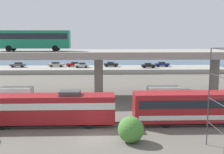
{
  "coord_description": "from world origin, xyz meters",
  "views": [
    {
      "loc": [
        0.57,
        -28.82,
        10.57
      ],
      "look_at": [
        2.17,
        15.69,
        4.08
      ],
      "focal_mm": 45.64,
      "sensor_mm": 36.0,
      "label": 1
    }
  ],
  "objects_px": {
    "transit_bus_on_overpass": "(34,39)",
    "parked_car_1": "(74,64)",
    "parked_car_3": "(148,65)",
    "parked_car_0": "(82,65)",
    "service_truck_east": "(11,97)",
    "train_coach_lead": "(218,106)",
    "parked_car_5": "(162,64)",
    "parked_car_2": "(18,65)",
    "train_locomotive": "(40,108)",
    "parked_car_6": "(111,64)",
    "parked_car_4": "(56,64)",
    "service_truck_west": "(169,96)"
  },
  "relations": [
    {
      "from": "transit_bus_on_overpass",
      "to": "parked_car_1",
      "type": "bearing_deg",
      "value": 85.6
    },
    {
      "from": "parked_car_1",
      "to": "parked_car_3",
      "type": "distance_m",
      "value": 22.25
    },
    {
      "from": "parked_car_0",
      "to": "parked_car_3",
      "type": "height_order",
      "value": "same"
    },
    {
      "from": "service_truck_east",
      "to": "parked_car_1",
      "type": "distance_m",
      "value": 44.71
    },
    {
      "from": "train_coach_lead",
      "to": "parked_car_5",
      "type": "bearing_deg",
      "value": -94.66
    },
    {
      "from": "service_truck_east",
      "to": "train_coach_lead",
      "type": "bearing_deg",
      "value": 162.29
    },
    {
      "from": "transit_bus_on_overpass",
      "to": "parked_car_2",
      "type": "distance_m",
      "value": 40.69
    },
    {
      "from": "train_locomotive",
      "to": "parked_car_2",
      "type": "xyz_separation_m",
      "value": [
        -17.74,
        52.5,
        -0.17
      ]
    },
    {
      "from": "train_coach_lead",
      "to": "parked_car_3",
      "type": "relative_size",
      "value": 5.04
    },
    {
      "from": "train_locomotive",
      "to": "parked_car_2",
      "type": "bearing_deg",
      "value": -71.33
    },
    {
      "from": "train_locomotive",
      "to": "transit_bus_on_overpass",
      "type": "xyz_separation_m",
      "value": [
        -4.02,
        15.05,
        7.89
      ]
    },
    {
      "from": "parked_car_1",
      "to": "parked_car_3",
      "type": "height_order",
      "value": "same"
    },
    {
      "from": "parked_car_0",
      "to": "parked_car_5",
      "type": "relative_size",
      "value": 0.97
    },
    {
      "from": "transit_bus_on_overpass",
      "to": "parked_car_6",
      "type": "bearing_deg",
      "value": 69.67
    },
    {
      "from": "parked_car_2",
      "to": "parked_car_5",
      "type": "bearing_deg",
      "value": 179.96
    },
    {
      "from": "service_truck_east",
      "to": "parked_car_6",
      "type": "bearing_deg",
      "value": -110.19
    },
    {
      "from": "train_coach_lead",
      "to": "parked_car_6",
      "type": "relative_size",
      "value": 4.86
    },
    {
      "from": "train_coach_lead",
      "to": "parked_car_4",
      "type": "bearing_deg",
      "value": -62.41
    },
    {
      "from": "service_truck_west",
      "to": "parked_car_1",
      "type": "distance_m",
      "value": 48.07
    },
    {
      "from": "train_coach_lead",
      "to": "parked_car_5",
      "type": "relative_size",
      "value": 4.92
    },
    {
      "from": "transit_bus_on_overpass",
      "to": "service_truck_east",
      "type": "distance_m",
      "value": 10.74
    },
    {
      "from": "transit_bus_on_overpass",
      "to": "parked_car_6",
      "type": "distance_m",
      "value": 41.22
    },
    {
      "from": "service_truck_east",
      "to": "parked_car_6",
      "type": "relative_size",
      "value": 1.61
    },
    {
      "from": "parked_car_2",
      "to": "train_coach_lead",
      "type": "bearing_deg",
      "value": 126.6
    },
    {
      "from": "parked_car_1",
      "to": "service_truck_west",
      "type": "bearing_deg",
      "value": 112.48
    },
    {
      "from": "parked_car_0",
      "to": "parked_car_6",
      "type": "bearing_deg",
      "value": -164.7
    },
    {
      "from": "parked_car_0",
      "to": "parked_car_1",
      "type": "height_order",
      "value": "same"
    },
    {
      "from": "parked_car_0",
      "to": "parked_car_1",
      "type": "relative_size",
      "value": 0.88
    },
    {
      "from": "train_locomotive",
      "to": "parked_car_6",
      "type": "height_order",
      "value": "train_locomotive"
    },
    {
      "from": "parked_car_3",
      "to": "parked_car_5",
      "type": "bearing_deg",
      "value": 34.36
    },
    {
      "from": "train_locomotive",
      "to": "service_truck_east",
      "type": "height_order",
      "value": "train_locomotive"
    },
    {
      "from": "service_truck_west",
      "to": "parked_car_0",
      "type": "bearing_deg",
      "value": 110.82
    },
    {
      "from": "service_truck_west",
      "to": "parked_car_5",
      "type": "height_order",
      "value": "service_truck_west"
    },
    {
      "from": "train_locomotive",
      "to": "parked_car_6",
      "type": "bearing_deg",
      "value": -100.72
    },
    {
      "from": "service_truck_east",
      "to": "parked_car_5",
      "type": "height_order",
      "value": "service_truck_east"
    },
    {
      "from": "service_truck_east",
      "to": "parked_car_0",
      "type": "distance_m",
      "value": 42.51
    },
    {
      "from": "train_coach_lead",
      "to": "parked_car_4",
      "type": "relative_size",
      "value": 4.39
    },
    {
      "from": "service_truck_west",
      "to": "parked_car_0",
      "type": "relative_size",
      "value": 1.69
    },
    {
      "from": "service_truck_east",
      "to": "train_locomotive",
      "type": "bearing_deg",
      "value": 125.31
    },
    {
      "from": "train_locomotive",
      "to": "service_truck_west",
      "type": "height_order",
      "value": "train_locomotive"
    },
    {
      "from": "transit_bus_on_overpass",
      "to": "parked_car_1",
      "type": "height_order",
      "value": "transit_bus_on_overpass"
    },
    {
      "from": "train_coach_lead",
      "to": "service_truck_west",
      "type": "distance_m",
      "value": 9.64
    },
    {
      "from": "transit_bus_on_overpass",
      "to": "parked_car_5",
      "type": "xyz_separation_m",
      "value": [
        29.56,
        37.43,
        -8.06
      ]
    },
    {
      "from": "parked_car_2",
      "to": "parked_car_6",
      "type": "xyz_separation_m",
      "value": [
        27.76,
        0.45,
        -0.0
      ]
    },
    {
      "from": "train_locomotive",
      "to": "transit_bus_on_overpass",
      "type": "height_order",
      "value": "transit_bus_on_overpass"
    },
    {
      "from": "train_locomotive",
      "to": "train_coach_lead",
      "type": "distance_m",
      "value": 21.26
    },
    {
      "from": "parked_car_2",
      "to": "parked_car_5",
      "type": "distance_m",
      "value": 43.27
    },
    {
      "from": "service_truck_east",
      "to": "parked_car_1",
      "type": "height_order",
      "value": "service_truck_east"
    },
    {
      "from": "service_truck_east",
      "to": "parked_car_6",
      "type": "distance_m",
      "value": 47.07
    },
    {
      "from": "transit_bus_on_overpass",
      "to": "parked_car_5",
      "type": "distance_m",
      "value": 48.36
    }
  ]
}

